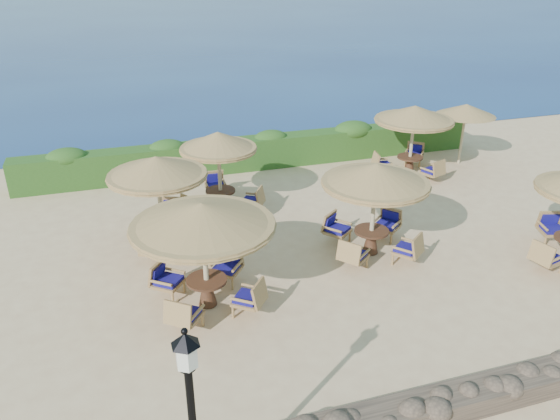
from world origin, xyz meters
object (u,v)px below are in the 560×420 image
(cafe_set_1, at_px, (375,192))
(cafe_set_5, at_px, (414,125))
(cafe_set_0, at_px, (203,232))
(cafe_set_4, at_px, (219,157))
(cafe_set_3, at_px, (158,179))
(extra_parasol, at_px, (466,110))

(cafe_set_1, relative_size, cafe_set_5, 1.00)
(cafe_set_0, distance_m, cafe_set_1, 4.95)
(cafe_set_0, relative_size, cafe_set_1, 1.14)
(cafe_set_4, relative_size, cafe_set_5, 0.95)
(cafe_set_3, bearing_deg, cafe_set_0, -79.55)
(cafe_set_5, bearing_deg, cafe_set_1, -128.93)
(cafe_set_3, bearing_deg, extra_parasol, 15.05)
(cafe_set_4, distance_m, cafe_set_5, 7.59)
(cafe_set_0, relative_size, cafe_set_3, 1.15)
(cafe_set_3, height_order, cafe_set_5, same)
(cafe_set_0, bearing_deg, cafe_set_3, 100.45)
(extra_parasol, relative_size, cafe_set_3, 0.84)
(cafe_set_0, bearing_deg, cafe_set_4, 74.62)
(cafe_set_1, distance_m, cafe_set_5, 6.56)
(cafe_set_4, bearing_deg, cafe_set_0, -105.38)
(cafe_set_3, distance_m, cafe_set_5, 9.97)
(extra_parasol, distance_m, cafe_set_3, 12.55)
(cafe_set_4, bearing_deg, extra_parasol, 8.58)
(cafe_set_3, xyz_separation_m, cafe_set_4, (2.06, 1.74, -0.19))
(extra_parasol, bearing_deg, cafe_set_4, -171.42)
(extra_parasol, bearing_deg, cafe_set_3, -164.95)
(extra_parasol, relative_size, cafe_set_5, 0.82)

